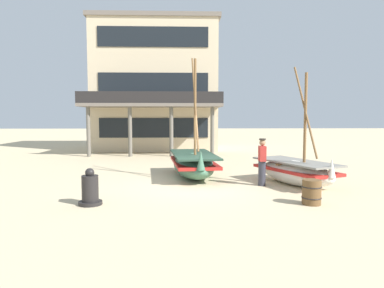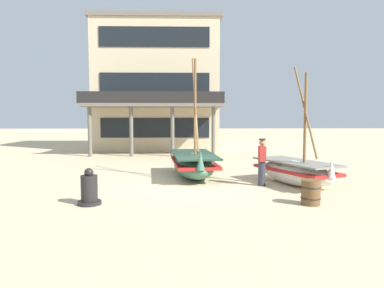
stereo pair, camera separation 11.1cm
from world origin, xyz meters
TOP-DOWN VIEW (x-y plane):
  - ground_plane at (0.00, 0.00)m, footprint 120.00×120.00m
  - fishing_boat_near_left at (3.71, -0.11)m, footprint 2.59×3.68m
  - fishing_boat_centre_large at (0.08, 1.60)m, footprint 1.99×4.20m
  - fisherman_by_hull at (2.45, -0.24)m, footprint 0.26×0.36m
  - capstan_winch at (-2.97, -2.76)m, footprint 0.66×0.66m
  - wooden_barrel at (3.22, -2.93)m, footprint 0.56×0.56m
  - harbor_building_main at (-2.28, 14.43)m, footprint 9.25×8.78m

SIDE VIEW (x-z plane):
  - ground_plane at x=0.00m, z-range 0.00..0.00m
  - wooden_barrel at x=3.22m, z-range 0.00..0.70m
  - capstan_winch at x=-2.97m, z-range -0.10..0.93m
  - fishing_boat_near_left at x=3.71m, z-range -1.62..2.61m
  - fishing_boat_centre_large at x=0.08m, z-range -1.87..2.96m
  - fisherman_by_hull at x=2.45m, z-range -0.01..1.68m
  - harbor_building_main at x=-2.28m, z-range -0.01..9.51m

